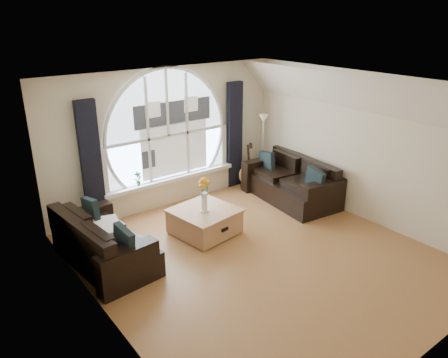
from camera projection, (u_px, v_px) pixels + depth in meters
ground at (258, 256)px, 6.95m from camera, size 5.00×5.50×0.01m
ceiling at (264, 86)px, 5.97m from camera, size 5.00×5.50×0.01m
wall_back at (167, 137)px, 8.50m from camera, size 5.00×0.01×2.70m
wall_front at (441, 255)px, 4.42m from camera, size 5.00×0.01×2.70m
wall_left at (100, 225)px, 5.05m from camera, size 0.01×5.50×2.70m
wall_right at (364, 148)px, 7.87m from camera, size 0.01×5.50×2.70m
attic_slope at (360, 94)px, 7.34m from camera, size 0.92×5.50×0.72m
arched_window at (167, 124)px, 8.38m from camera, size 2.60×0.06×2.15m
window_sill at (171, 179)px, 8.73m from camera, size 2.90×0.22×0.08m
window_frame at (168, 124)px, 8.35m from camera, size 2.76×0.08×2.15m
neighbor_house at (174, 129)px, 8.49m from camera, size 1.70×0.02×1.50m
curtain_left at (91, 165)px, 7.58m from camera, size 0.35×0.12×2.30m
curtain_right at (234, 135)px, 9.38m from camera, size 0.35×0.12×2.30m
sofa_left at (105, 240)px, 6.62m from camera, size 1.10×1.92×0.81m
sofa_right at (291, 182)px, 8.86m from camera, size 1.18×2.04×0.86m
coffee_chest at (205, 220)px, 7.59m from camera, size 1.14×1.14×0.49m
throw_blanket at (101, 228)px, 6.79m from camera, size 0.67×0.67×0.10m
vase_flowers at (204, 190)px, 7.31m from camera, size 0.24×0.24×0.70m
floor_lamp at (263, 151)px, 9.52m from camera, size 0.24×0.24×1.60m
guitar at (247, 165)px, 9.44m from camera, size 0.42×0.34×1.06m
potted_plant at (138, 179)px, 8.25m from camera, size 0.16×0.11×0.27m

